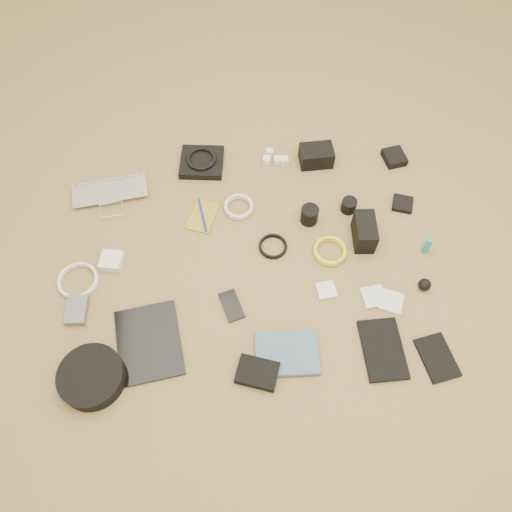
{
  "coord_description": "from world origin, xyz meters",
  "views": [
    {
      "loc": [
        -0.07,
        -0.92,
        1.61
      ],
      "look_at": [
        0.0,
        -0.0,
        0.02
      ],
      "focal_mm": 35.0,
      "sensor_mm": 36.0,
      "label": 1
    }
  ],
  "objects": [
    {
      "name": "headphone_pouch",
      "position": [
        -0.19,
        0.47,
        0.02
      ],
      "size": [
        0.19,
        0.18,
        0.03
      ],
      "primitive_type": "cube",
      "rotation": [
        0.0,
        0.0,
        -0.11
      ],
      "color": "black",
      "rests_on": "ground"
    },
    {
      "name": "cable_white_b",
      "position": [
        -0.65,
        -0.05,
        0.01
      ],
      "size": [
        0.15,
        0.15,
        0.01
      ],
      "primitive_type": "torus",
      "rotation": [
        0.0,
        0.0,
        0.02
      ],
      "color": "silver",
      "rests_on": "ground"
    },
    {
      "name": "tablet",
      "position": [
        -0.39,
        -0.3,
        0.01
      ],
      "size": [
        0.25,
        0.3,
        0.01
      ],
      "primitive_type": "cube",
      "rotation": [
        0.0,
        0.0,
        0.14
      ],
      "color": "black",
      "rests_on": "ground"
    },
    {
      "name": "cable_yellow",
      "position": [
        0.28,
        -0.0,
        0.01
      ],
      "size": [
        0.15,
        0.15,
        0.01
      ],
      "primitive_type": "torus",
      "rotation": [
        0.0,
        0.0,
        0.19
      ],
      "color": "yellow",
      "rests_on": "ground"
    },
    {
      "name": "cable_white_a",
      "position": [
        -0.05,
        0.23,
        0.01
      ],
      "size": [
        0.13,
        0.13,
        0.01
      ],
      "primitive_type": "torus",
      "rotation": [
        0.0,
        0.0,
        0.14
      ],
      "color": "silver",
      "rests_on": "ground"
    },
    {
      "name": "laptop",
      "position": [
        -0.55,
        0.3,
        0.01
      ],
      "size": [
        0.32,
        0.24,
        0.02
      ],
      "primitive_type": "imported",
      "rotation": [
        0.0,
        0.0,
        0.14
      ],
      "color": "silver",
      "rests_on": "ground"
    },
    {
      "name": "lens_cleaner",
      "position": [
        0.63,
        -0.02,
        0.04
      ],
      "size": [
        0.03,
        0.03,
        0.08
      ],
      "primitive_type": "cylinder",
      "rotation": [
        0.0,
        0.0,
        0.1
      ],
      "color": "teal",
      "rests_on": "ground"
    },
    {
      "name": "card_reader",
      "position": [
        0.6,
        0.19,
        0.01
      ],
      "size": [
        0.1,
        0.1,
        0.02
      ],
      "primitive_type": "cube",
      "rotation": [
        0.0,
        0.0,
        -0.32
      ],
      "color": "black",
      "rests_on": "ground"
    },
    {
      "name": "power_brick",
      "position": [
        -0.53,
        0.02,
        0.02
      ],
      "size": [
        0.09,
        0.09,
        0.03
      ],
      "primitive_type": "cube",
      "rotation": [
        0.0,
        0.0,
        -0.19
      ],
      "color": "white",
      "rests_on": "ground"
    },
    {
      "name": "charger_b",
      "position": [
        0.1,
        0.5,
        0.01
      ],
      "size": [
        0.03,
        0.03,
        0.03
      ],
      "primitive_type": "cube",
      "rotation": [
        0.0,
        0.0,
        -0.28
      ],
      "color": "white",
      "rests_on": "ground"
    },
    {
      "name": "paperback",
      "position": [
        0.07,
        -0.46,
        0.01
      ],
      "size": [
        0.21,
        0.16,
        0.02
      ],
      "primitive_type": "imported",
      "rotation": [
        0.0,
        0.0,
        1.54
      ],
      "color": "#425A71",
      "rests_on": "ground"
    },
    {
      "name": "charger_a",
      "position": [
        0.08,
        0.46,
        0.01
      ],
      "size": [
        0.04,
        0.04,
        0.03
      ],
      "primitive_type": "cube",
      "rotation": [
        0.0,
        0.0,
        -0.16
      ],
      "color": "white",
      "rests_on": "ground"
    },
    {
      "name": "pen_blue",
      "position": [
        -0.19,
        0.2,
        0.01
      ],
      "size": [
        0.03,
        0.15,
        0.01
      ],
      "primitive_type": "cylinder",
      "rotation": [
        1.57,
        0.0,
        0.16
      ],
      "color": "#13229D",
      "rests_on": "notebook_olive"
    },
    {
      "name": "drive_case",
      "position": [
        -0.03,
        -0.44,
        0.02
      ],
      "size": [
        0.16,
        0.13,
        0.03
      ],
      "primitive_type": "cube",
      "rotation": [
        0.0,
        0.0,
        -0.32
      ],
      "color": "black",
      "rests_on": "ground"
    },
    {
      "name": "filter_case_left",
      "position": [
        0.24,
        -0.15,
        0.0
      ],
      "size": [
        0.07,
        0.07,
        0.01
      ],
      "primitive_type": "cube",
      "rotation": [
        0.0,
        0.0,
        0.11
      ],
      "color": "silver",
      "rests_on": "ground"
    },
    {
      "name": "battery_charger",
      "position": [
        -0.64,
        -0.17,
        0.01
      ],
      "size": [
        0.08,
        0.11,
        0.03
      ],
      "primitive_type": "cube",
      "rotation": [
        0.0,
        0.0,
        -0.06
      ],
      "color": "#5A5A5F",
      "rests_on": "ground"
    },
    {
      "name": "headphones",
      "position": [
        -0.19,
        0.47,
        0.04
      ],
      "size": [
        0.16,
        0.16,
        0.02
      ],
      "primitive_type": "torus",
      "rotation": [
        0.0,
        0.0,
        0.35
      ],
      "color": "black",
      "rests_on": "headphone_pouch"
    },
    {
      "name": "lens_pouch",
      "position": [
        0.61,
        0.43,
        0.02
      ],
      "size": [
        0.1,
        0.11,
        0.03
      ],
      "primitive_type": "cube",
      "rotation": [
        0.0,
        0.0,
        0.19
      ],
      "color": "black",
      "rests_on": "ground"
    },
    {
      "name": "cable_black",
      "position": [
        0.07,
        0.04,
        0.0
      ],
      "size": [
        0.13,
        0.13,
        0.01
      ],
      "primitive_type": "torus",
      "rotation": [
        0.0,
        0.0,
        0.31
      ],
      "color": "black",
      "rests_on": "ground"
    },
    {
      "name": "notebook_olive",
      "position": [
        -0.19,
        0.2,
        0.0
      ],
      "size": [
        0.14,
        0.17,
        0.01
      ],
      "primitive_type": "cube",
      "rotation": [
        0.0,
        0.0,
        -0.35
      ],
      "color": "olive",
      "rests_on": "ground"
    },
    {
      "name": "lens_b",
      "position": [
        0.38,
        0.19,
        0.03
      ],
      "size": [
        0.07,
        0.07,
        0.05
      ],
      "primitive_type": "cylinder",
      "rotation": [
        0.0,
        0.0,
        0.21
      ],
      "color": "black",
      "rests_on": "ground"
    },
    {
      "name": "air_blower",
      "position": [
        0.59,
        -0.17,
        0.02
      ],
      "size": [
        0.05,
        0.05,
        0.04
      ],
      "primitive_type": "sphere",
      "rotation": [
        0.0,
        0.0,
        -0.07
      ],
      "color": "black",
      "rests_on": "ground"
    },
    {
      "name": "dslr_camera",
      "position": [
        0.29,
        0.44,
        0.04
      ],
      "size": [
        0.14,
        0.1,
        0.08
      ],
      "primitive_type": "cube",
      "rotation": [
        0.0,
        0.0,
        0.04
      ],
      "color": "black",
      "rests_on": "ground"
    },
    {
      "name": "flash",
      "position": [
        0.41,
        0.05,
        0.05
      ],
      "size": [
        0.08,
        0.14,
        0.1
      ],
      "primitive_type": "cube",
      "rotation": [
        0.0,
        0.0,
        -0.06
      ],
      "color": "black",
      "rests_on": "ground"
    },
    {
      "name": "phone",
      "position": [
        -0.1,
        -0.19,
        0.0
      ],
      "size": [
        0.09,
        0.13,
        0.01
      ],
      "primitive_type": "cube",
      "rotation": [
        0.0,
        0.0,
        0.29
      ],
      "color": "black",
      "rests_on": "ground"
    },
    {
      "name": "charger_d",
      "position": [
        0.13,
        0.45,
        0.01
      ],
      "size": [
        0.03,
        0.03,
        0.03
      ],
      "primitive_type": "cube",
      "rotation": [
        0.0,
        0.0,
        -0.06
      ],
      "color": "white",
      "rests_on": "ground"
    },
    {
      "name": "filter_case_right",
      "position": [
        0.46,
        -0.22,
        0.01
      ],
      "size": [
        0.11,
        0.11,
        0.01
      ],
      "primitive_type": "cube",
      "rotation": [
        0.0,
        0.0,
        -0.4
      ],
      "color": "silver",
      "rests_on": "ground"
    },
    {
      "name": "filter_case_mid",
      "position": [
        0.4,
        -0.19,
        0.01
      ],
      "size": [
        0.09,
        0.09,
        0.01
      ],
      "primitive_type": "cube",
      "rotation": [
        0.0,
        0.0,
        0.12
      ],
      "color": "silver",
      "rests_on": "ground"
    },
    {
      "name": "notebook_black_b",
      "position": [
        0.57,
        -0.43,
        0.01
      ],
      "size": [
        0.13,
        0.17,
        0.01
      ],
      "primitive_type": "cube",
      "rotation": [
        0.0,
        0.0,
        0.19
      ],
      "color": "black",
      "rests_on": "ground"
    },
    {
      "name": "lens_a",
      "position": [
        0.22,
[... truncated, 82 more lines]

